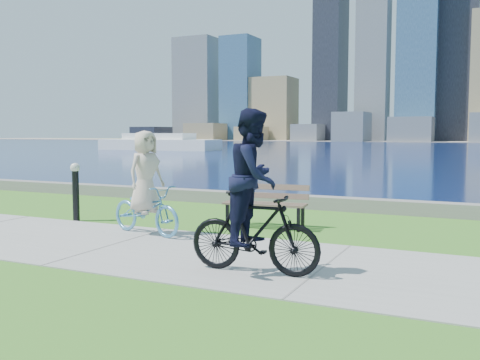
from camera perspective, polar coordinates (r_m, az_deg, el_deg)
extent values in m
plane|color=#316A1C|center=(8.40, 8.83, -9.32)|extent=(320.00, 320.00, 0.00)
cube|color=gray|center=(8.40, 8.83, -9.25)|extent=(80.00, 3.50, 0.02)
cube|color=slate|center=(14.32, 15.88, -2.77)|extent=(90.00, 0.50, 0.35)
cube|color=#0B1A49|center=(79.87, 23.63, 3.15)|extent=(320.00, 131.00, 0.01)
cube|color=black|center=(154.57, -9.43, 4.92)|extent=(8.27, 9.43, 3.77)
cube|color=#867553|center=(147.26, -3.71, 5.14)|extent=(9.25, 8.43, 4.66)
cube|color=#867553|center=(142.27, 1.22, 4.96)|extent=(6.92, 7.42, 3.71)
cube|color=slate|center=(137.12, 7.40, 5.03)|extent=(6.79, 9.77, 4.23)
cube|color=slate|center=(130.91, 11.84, 5.56)|extent=(7.46, 9.86, 6.94)
cube|color=slate|center=(128.52, 17.78, 5.15)|extent=(9.50, 7.62, 5.67)
cube|color=slate|center=(162.32, -4.73, 9.63)|extent=(12.00, 7.75, 30.14)
cube|color=navy|center=(153.47, 0.04, 9.67)|extent=(8.72, 9.99, 28.82)
cube|color=#867553|center=(149.84, 3.54, 7.54)|extent=(11.63, 10.00, 17.18)
cube|color=black|center=(147.80, 9.73, 18.02)|extent=(6.80, 10.65, 70.84)
cube|color=slate|center=(142.19, 14.00, 12.29)|extent=(7.70, 6.70, 40.67)
cube|color=navy|center=(139.64, 18.57, 16.83)|extent=(9.12, 8.48, 62.36)
cube|color=white|center=(65.29, -8.64, 3.74)|extent=(14.98, 4.28, 1.28)
cube|color=white|center=(65.28, -8.65, 4.63)|extent=(8.56, 3.21, 0.75)
cube|color=black|center=(11.76, -1.34, -3.86)|extent=(0.07, 0.07, 0.51)
cube|color=black|center=(11.30, 6.26, -4.25)|extent=(0.07, 0.07, 0.51)
cube|color=black|center=(12.14, -0.66, -3.57)|extent=(0.07, 0.07, 0.51)
cube|color=black|center=(11.70, 6.71, -3.93)|extent=(0.07, 0.07, 0.51)
cube|color=brown|center=(11.46, 2.39, -2.68)|extent=(1.82, 0.30, 0.05)
cube|color=brown|center=(11.64, 2.65, -2.57)|extent=(1.82, 0.30, 0.05)
cube|color=brown|center=(11.81, 2.90, -2.45)|extent=(1.82, 0.30, 0.05)
cube|color=brown|center=(11.92, 3.09, -1.67)|extent=(1.82, 0.26, 0.13)
cube|color=brown|center=(11.93, 3.14, -0.73)|extent=(1.82, 0.26, 0.13)
cylinder|color=black|center=(13.15, -17.11, -1.58)|extent=(0.16, 0.16, 1.22)
sphere|color=silver|center=(13.09, -17.18, 1.27)|extent=(0.22, 0.22, 0.22)
imported|color=#5298C9|center=(11.03, -9.99, -3.12)|extent=(1.12, 2.02, 1.00)
imported|color=silver|center=(10.95, -10.05, 0.84)|extent=(0.72, 0.93, 1.67)
imported|color=black|center=(7.85, 1.51, -5.61)|extent=(0.67, 2.03, 1.21)
imported|color=black|center=(7.74, 1.52, 0.32)|extent=(0.78, 0.98, 1.98)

